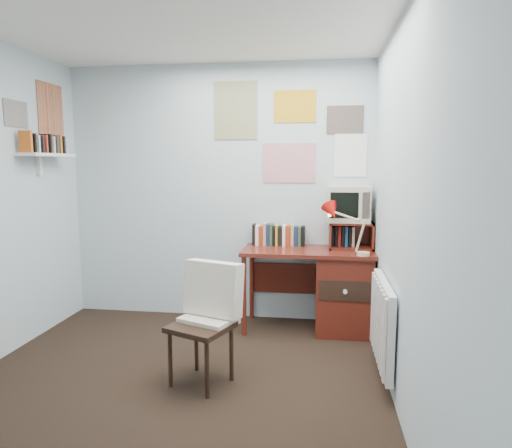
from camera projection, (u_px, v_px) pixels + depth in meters
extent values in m
plane|color=black|center=(161.00, 402.00, 2.97)|extent=(3.50, 3.50, 0.00)
cube|color=silver|center=(218.00, 193.00, 4.52)|extent=(3.00, 0.02, 2.50)
cube|color=silver|center=(408.00, 216.00, 2.60)|extent=(0.02, 3.50, 2.50)
cube|color=maroon|center=(308.00, 251.00, 4.19)|extent=(1.20, 0.55, 0.03)
cube|color=maroon|center=(343.00, 293.00, 4.20)|extent=(0.50, 0.50, 0.72)
cylinder|color=maroon|center=(244.00, 296.00, 4.09)|extent=(0.04, 0.04, 0.72)
cylinder|color=maroon|center=(252.00, 283.00, 4.55)|extent=(0.04, 0.04, 0.72)
cube|color=maroon|center=(283.00, 278.00, 4.52)|extent=(0.64, 0.02, 0.30)
cube|color=black|center=(201.00, 327.00, 3.17)|extent=(0.54, 0.53, 0.83)
cube|color=red|center=(364.00, 232.00, 3.89)|extent=(0.29, 0.25, 0.40)
cube|color=maroon|center=(351.00, 235.00, 4.24)|extent=(0.40, 0.30, 0.25)
cube|color=beige|center=(349.00, 202.00, 4.22)|extent=(0.38, 0.35, 0.36)
cube|color=maroon|center=(284.00, 234.00, 4.39)|extent=(0.60, 0.14, 0.22)
cube|color=white|center=(383.00, 322.00, 3.25)|extent=(0.09, 0.80, 0.60)
cube|color=white|center=(47.00, 155.00, 4.03)|extent=(0.20, 0.62, 0.24)
cube|color=white|center=(289.00, 131.00, 4.34)|extent=(1.20, 0.01, 0.90)
cube|color=white|center=(34.00, 111.00, 3.99)|extent=(0.01, 0.70, 0.60)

